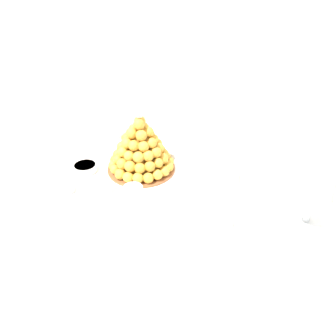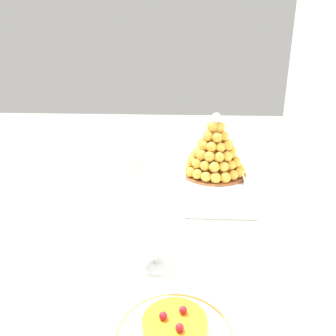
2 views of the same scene
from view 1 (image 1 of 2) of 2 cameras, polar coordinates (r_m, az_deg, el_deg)
backdrop_wall at (r=2.07m, az=11.23°, el=23.53°), size 4.80×0.10×2.50m
buffet_table at (r=1.33m, az=6.06°, el=-8.87°), size 1.60×1.01×0.78m
serving_tray at (r=1.36m, az=-3.46°, el=-2.00°), size 0.65×0.37×0.02m
croquembouche at (r=1.37m, az=-4.19°, el=3.07°), size 0.25×0.25×0.25m
dessert_cup_left at (r=1.33m, az=-15.12°, el=-2.60°), size 0.05×0.05×0.05m
dessert_cup_mid_left at (r=1.29m, az=-9.68°, el=-3.09°), size 0.05×0.05×0.05m
dessert_cup_centre at (r=1.24m, az=-5.26°, el=-4.07°), size 0.06×0.06×0.06m
dessert_cup_mid_right at (r=1.22m, az=0.74°, el=-4.73°), size 0.06×0.06×0.05m
dessert_cup_right at (r=1.21m, az=5.71°, el=-5.48°), size 0.05×0.05×0.06m
creme_brulee_ramekin at (r=1.44m, az=-12.41°, el=0.12°), size 0.09×0.09×0.02m
macaron_goblet at (r=1.17m, az=21.55°, el=-1.26°), size 0.12×0.12×0.27m
wine_glass at (r=1.44m, az=-6.70°, el=5.54°), size 0.08×0.08×0.17m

